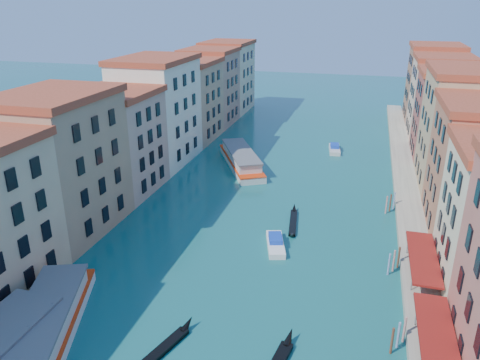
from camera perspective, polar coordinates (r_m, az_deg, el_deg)
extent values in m
cube|color=#A67E5B|center=(69.48, -20.91, 1.48)|extent=(12.00, 17.00, 19.00)
cube|color=#9A3E21|center=(67.00, -22.03, 9.54)|extent=(12.80, 17.40, 1.00)
cube|color=tan|center=(82.14, -14.62, 4.23)|extent=(12.00, 14.00, 16.50)
cube|color=#9A3E21|center=(80.11, -15.20, 10.22)|extent=(12.80, 14.40, 1.00)
cube|color=beige|center=(95.36, -10.02, 8.02)|extent=(12.00, 18.00, 20.00)
cube|color=#9A3E21|center=(93.57, -10.44, 14.28)|extent=(12.80, 18.40, 1.00)
cube|color=tan|center=(110.85, -6.25, 9.39)|extent=(12.00, 16.00, 17.50)
cube|color=#9A3E21|center=(109.34, -6.45, 14.14)|extent=(12.80, 16.40, 1.00)
cube|color=tan|center=(125.03, -3.64, 11.06)|extent=(12.00, 15.00, 18.50)
cube|color=#9A3E21|center=(123.67, -3.75, 15.51)|extent=(12.80, 15.40, 1.00)
cube|color=beige|center=(140.00, -1.49, 12.31)|extent=(12.00, 17.00, 19.00)
cube|color=#9A3E21|center=(138.78, -1.53, 16.39)|extent=(12.80, 17.40, 1.00)
cube|color=#AD6242|center=(72.25, 27.23, 0.79)|extent=(12.00, 16.00, 18.00)
cube|color=tan|center=(87.96, 25.39, 5.15)|extent=(12.00, 18.00, 20.00)
cube|color=#9A3E21|center=(86.01, 26.51, 11.86)|extent=(12.80, 18.40, 1.00)
cube|color=#9A483D|center=(104.07, 23.95, 6.91)|extent=(12.00, 15.00, 17.50)
cube|color=#9A3E21|center=(102.45, 24.73, 11.90)|extent=(12.80, 15.40, 1.00)
cube|color=#E0B28F|center=(118.99, 23.07, 8.90)|extent=(12.00, 16.00, 18.50)
cube|color=#9A3E21|center=(117.56, 23.76, 13.53)|extent=(12.80, 16.40, 1.00)
cube|color=#9A6548|center=(135.02, 22.33, 10.52)|extent=(12.00, 17.00, 19.50)
cube|color=#9A3E21|center=(133.76, 22.96, 14.82)|extent=(12.80, 17.40, 1.00)
cube|color=gray|center=(84.11, 19.64, -1.56)|extent=(4.00, 140.00, 1.00)
cube|color=maroon|center=(46.82, 23.06, -18.08)|extent=(3.20, 15.30, 0.25)
cylinder|color=slate|center=(51.53, 20.58, -15.77)|extent=(0.12, 0.12, 3.00)
cube|color=maroon|center=(59.65, 21.44, -8.77)|extent=(3.20, 12.60, 0.25)
cylinder|color=slate|center=(56.64, 20.15, -12.06)|extent=(0.12, 0.12, 3.00)
cylinder|color=slate|center=(63.86, 19.70, -8.00)|extent=(0.12, 0.12, 3.00)
cylinder|color=#502C1B|center=(48.55, 18.02, -18.28)|extent=(0.24, 0.24, 3.20)
cylinder|color=#502C1B|center=(49.39, 18.72, -17.60)|extent=(0.24, 0.24, 3.20)
cylinder|color=#502C1B|center=(50.24, 19.38, -16.95)|extent=(0.24, 0.24, 3.20)
cylinder|color=#502C1B|center=(60.10, 17.68, -9.89)|extent=(0.24, 0.24, 3.20)
cylinder|color=#502C1B|center=(61.01, 18.23, -9.46)|extent=(0.24, 0.24, 3.20)
cylinder|color=#502C1B|center=(61.93, 18.76, -9.04)|extent=(0.24, 0.24, 3.20)
cylinder|color=#502C1B|center=(76.17, 17.41, -3.02)|extent=(0.24, 0.24, 3.20)
cylinder|color=#502C1B|center=(77.12, 17.84, -2.76)|extent=(0.24, 0.24, 3.20)
cylinder|color=#502C1B|center=(78.08, 18.26, -2.51)|extent=(0.24, 0.24, 3.20)
cube|color=white|center=(51.20, -22.81, -17.55)|extent=(12.53, 23.04, 1.36)
cube|color=silver|center=(50.33, -23.05, -16.23)|extent=(10.45, 18.59, 1.81)
cube|color=slate|center=(49.71, -23.24, -15.24)|extent=(10.97, 19.23, 0.28)
cube|color=red|center=(50.83, -22.91, -17.00)|extent=(12.59, 23.06, 0.28)
cube|color=silver|center=(93.67, 0.13, 2.14)|extent=(14.15, 21.18, 1.28)
cube|color=silver|center=(93.22, 0.13, 2.94)|extent=(11.70, 17.14, 1.71)
cube|color=slate|center=(92.91, 0.13, 3.54)|extent=(12.23, 17.76, 0.27)
cube|color=red|center=(93.48, 0.13, 2.48)|extent=(14.20, 21.21, 0.27)
cube|color=black|center=(47.30, -10.35, -20.39)|extent=(3.67, 8.82, 0.44)
cone|color=black|center=(49.85, -6.39, -17.05)|extent=(1.44, 2.16, 1.66)
cone|color=black|center=(48.19, 6.04, -18.52)|extent=(1.29, 2.28, 1.81)
cube|color=black|center=(70.33, 6.48, -5.18)|extent=(2.00, 8.25, 0.41)
cone|color=black|center=(74.29, 6.63, -3.39)|extent=(1.04, 1.91, 1.53)
cone|color=black|center=(66.17, 6.33, -6.73)|extent=(1.00, 1.60, 1.35)
cube|color=white|center=(63.85, 4.35, -7.83)|extent=(3.91, 7.10, 0.77)
cube|color=#163FB8|center=(63.94, 4.33, -7.09)|extent=(2.47, 3.27, 0.68)
cube|color=beige|center=(104.79, 11.45, 3.67)|extent=(3.05, 7.24, 0.80)
cube|color=#163FB8|center=(105.06, 11.47, 4.11)|extent=(2.16, 3.21, 0.70)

